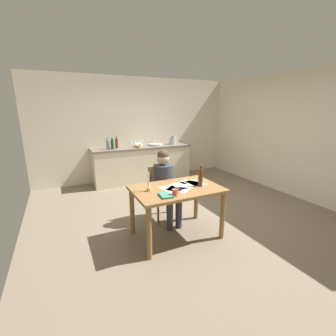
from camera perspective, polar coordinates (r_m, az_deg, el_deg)
ground_plane at (r=4.23m, az=4.29°, el=-11.55°), size 5.20×5.20×0.04m
wall_back at (r=6.21m, az=-7.65°, el=9.46°), size 5.20×0.12×2.60m
wall_right at (r=5.61m, az=28.48°, el=7.31°), size 0.12×5.20×2.60m
kitchen_counter at (r=6.01m, az=-6.30°, el=1.13°), size 2.51×0.64×0.90m
dining_table at (r=3.32m, az=2.13°, el=-6.76°), size 1.24×0.82×0.75m
chair_at_table at (r=3.94m, az=-1.69°, el=-5.34°), size 0.41×0.41×0.89m
person_seated at (r=3.75m, az=-0.73°, el=-3.47°), size 0.33×0.60×1.19m
coffee_mug at (r=2.98m, az=1.73°, el=-6.06°), size 0.11×0.07×0.09m
candlestick at (r=3.14m, az=-4.79°, el=-4.41°), size 0.06×0.06×0.26m
book_magazine at (r=2.97m, az=-0.61°, el=-6.76°), size 0.16×0.22×0.02m
paper_letter at (r=3.51m, az=5.65°, el=-3.64°), size 0.34×0.36×0.00m
paper_bill at (r=3.37m, az=3.58°, el=-4.35°), size 0.22×0.30×0.00m
paper_envelope at (r=3.22m, az=2.42°, el=-5.28°), size 0.35×0.36×0.00m
paper_receipt at (r=3.51m, az=6.78°, el=-3.66°), size 0.25×0.32×0.00m
paper_notice at (r=3.23m, az=0.55°, el=-5.16°), size 0.25×0.32×0.00m
wine_bottle_on_table at (r=3.34m, az=8.02°, el=-2.32°), size 0.07×0.07×0.31m
sink_unit at (r=6.05m, az=-3.11°, el=5.84°), size 0.36×0.36×0.24m
bottle_oil at (r=5.63m, az=-14.65°, el=5.72°), size 0.08×0.08×0.28m
bottle_vinegar at (r=5.61m, az=-13.57°, el=5.70°), size 0.07×0.07×0.27m
bottle_wine_red at (r=5.75m, az=-12.56°, el=6.01°), size 0.07×0.07×0.28m
mixing_bowl at (r=5.80m, az=-7.34°, el=5.64°), size 0.23×0.23×0.10m
stovetop_kettle at (r=6.24m, az=1.11°, el=6.82°), size 0.18×0.18×0.22m
wine_glass_near_sink at (r=6.06m, az=-6.48°, el=6.60°), size 0.07×0.07×0.15m
wine_glass_by_kettle at (r=6.03m, az=-7.38°, el=6.53°), size 0.07×0.07×0.15m
wine_glass_back_left at (r=6.00m, az=-8.21°, el=6.46°), size 0.07×0.07×0.15m
wine_glass_back_right at (r=5.97m, az=-9.08°, el=6.39°), size 0.07×0.07×0.15m
teacup_on_counter at (r=5.74m, az=-6.92°, el=5.48°), size 0.12×0.08×0.09m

